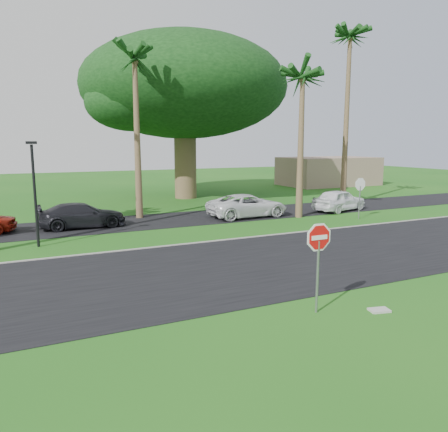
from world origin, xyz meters
TOP-DOWN VIEW (x-y plane):
  - ground at (0.00, 0.00)m, footprint 120.00×120.00m
  - road at (0.00, 2.00)m, footprint 120.00×8.00m
  - parking_strip at (0.00, 12.50)m, footprint 120.00×5.00m
  - curb at (0.00, 6.05)m, footprint 120.00×0.12m
  - stop_sign_near at (0.50, -3.00)m, footprint 1.05×0.07m
  - stop_sign_far at (12.00, 8.00)m, footprint 1.05×0.07m
  - palm_center at (0.00, 14.00)m, footprint 5.00×5.00m
  - palm_right_near at (9.00, 10.00)m, footprint 5.00×5.00m
  - palm_right_far at (15.00, 13.00)m, footprint 5.00×5.00m
  - canopy_tree at (6.00, 22.00)m, footprint 16.50×16.50m
  - streetlight_right at (-6.00, 8.50)m, footprint 0.45×0.25m
  - building_far at (24.00, 26.00)m, footprint 10.00×6.00m
  - car_dark at (-3.63, 12.21)m, footprint 4.64×1.92m
  - car_minivan at (6.15, 11.39)m, footprint 5.16×2.50m
  - car_pickup at (12.89, 10.90)m, footprint 4.58×2.77m
  - utility_slab at (2.12, -3.69)m, footprint 0.62×0.47m

SIDE VIEW (x-z plane):
  - ground at x=0.00m, z-range 0.00..0.00m
  - road at x=0.00m, z-range 0.00..0.02m
  - parking_strip at x=0.00m, z-range 0.00..0.02m
  - curb at x=0.00m, z-range 0.00..0.06m
  - utility_slab at x=2.12m, z-range 0.00..0.06m
  - car_dark at x=-3.63m, z-range 0.00..1.34m
  - car_minivan at x=6.15m, z-range 0.00..1.41m
  - car_pickup at x=12.89m, z-range 0.00..1.46m
  - building_far at x=24.00m, z-range 0.00..3.00m
  - stop_sign_near at x=0.50m, z-range 0.46..3.09m
  - stop_sign_far at x=12.00m, z-range 0.46..3.09m
  - streetlight_right at x=-6.00m, z-range 0.33..4.97m
  - palm_right_near at x=9.00m, z-range 3.44..12.94m
  - canopy_tree at x=6.00m, z-range 2.39..15.51m
  - palm_center at x=0.00m, z-range 3.91..14.41m
  - palm_right_far at x=15.00m, z-range 5.08..18.08m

